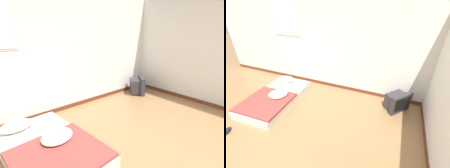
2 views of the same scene
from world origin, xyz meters
TOP-DOWN VIEW (x-y plane):
  - ground_plane at (0.00, 0.00)m, footprint 20.00×20.00m
  - wall_back at (-0.02, 2.88)m, footprint 7.77×0.08m
  - mattress_bed at (-0.91, 1.58)m, footprint 1.18×1.92m
  - crt_tv at (2.08, 2.45)m, footprint 0.62×0.63m

SIDE VIEW (x-z plane):
  - ground_plane at x=0.00m, z-range 0.00..0.00m
  - mattress_bed at x=-0.91m, z-range -0.04..0.29m
  - crt_tv at x=2.08m, z-range -0.01..0.47m
  - wall_back at x=-0.02m, z-range -0.01..2.59m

